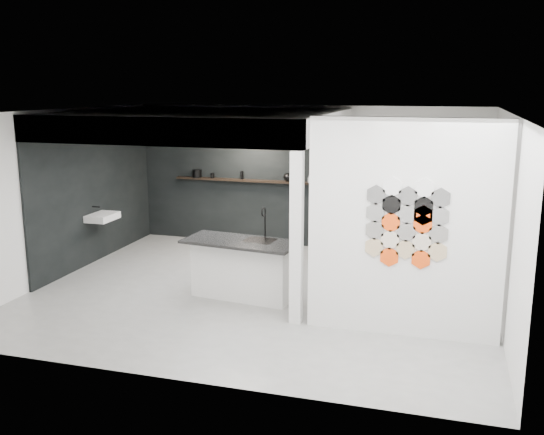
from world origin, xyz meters
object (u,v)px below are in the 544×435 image
Objects in this scene: kettle at (288,177)px; glass_vase at (311,179)px; glass_bowl at (311,180)px; bottle_dark at (242,175)px; utensil_cup at (212,176)px; partition_panel at (405,229)px; wall_basin at (103,217)px; kitchen_island at (243,268)px; stockpot at (197,173)px.

glass_vase is at bearing 24.16° from kettle.
bottle_dark is at bearing 180.00° from glass_bowl.
glass_bowl is at bearing 0.00° from bottle_dark.
glass_vase is 2.07m from utensil_cup.
wall_basin is (-5.46, 1.80, -0.55)m from partition_panel.
utensil_cup is at bearing 137.03° from partition_panel.
partition_panel reaches higher than kettle.
kettle is at bearing 0.00° from bottle_dark.
bottle_dark is at bearing 0.00° from utensil_cup.
wall_basin is 3.63m from kettle.
bottle_dark is (-1.09, 3.12, 0.94)m from kitchen_island.
partition_panel is 4.39m from glass_bowl.
utensil_cup is at bearing 0.00° from stockpot.
glass_bowl is at bearing 0.00° from utensil_cup.
bottle_dark reaches higher than glass_vase.
partition_panel is at bearing -18.23° from wall_basin.
wall_basin is 3.25m from kitchen_island.
partition_panel reaches higher than stockpot.
kitchen_island is at bearing -63.71° from kettle.
wall_basin is at bearing -122.50° from utensil_cup.
glass_vase is at bearing 0.00° from stockpot.
glass_bowl is 0.02m from glass_vase.
kitchen_island is 3.27m from glass_vase.
stockpot reaches higher than kitchen_island.
stockpot is 1.95m from kettle.
kitchen_island is at bearing -96.28° from glass_vase.
kitchen_island is (-2.42, 0.75, -0.93)m from partition_panel.
kettle reaches higher than glass_vase.
wall_basin is 2.35m from stockpot.
bottle_dark is (-1.43, 0.00, 0.01)m from glass_vase.
glass_vase is (2.41, 0.00, -0.01)m from stockpot.
stockpot is 2.41m from glass_bowl.
kitchen_island reaches higher than wall_basin.
kettle is at bearing 99.18° from kitchen_island.
bottle_dark reaches higher than wall_basin.
kitchen_island is 3.86m from stockpot.
stockpot is 1.14× the size of bottle_dark.
partition_panel is 5.92m from stockpot.
utensil_cup is at bearing 180.00° from bottle_dark.
stockpot is at bearing 64.65° from wall_basin.
glass_vase is at bearing 90.76° from kitchen_island.
bottle_dark reaches higher than utensil_cup.
utensil_cup is at bearing 180.00° from glass_vase.
wall_basin is 3.01× the size of kettle.
wall_basin is at bearing -133.46° from bottle_dark.
wall_basin is at bearing -120.67° from kettle.
kettle reaches higher than wall_basin.
glass_bowl is 0.82× the size of bottle_dark.
glass_bowl is (3.39, 2.07, 0.52)m from wall_basin.
bottle_dark is at bearing 132.23° from partition_panel.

